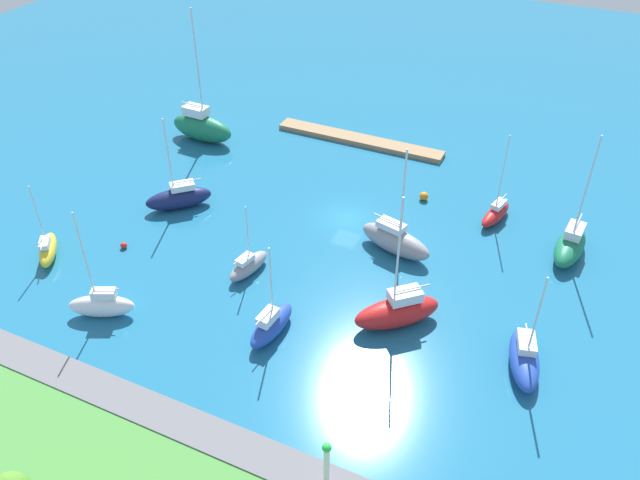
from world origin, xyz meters
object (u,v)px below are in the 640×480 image
at_px(sailboat_white_center_basin, 102,305).
at_px(mooring_buoy_orange, 424,196).
at_px(sailboat_blue_by_breakwater, 524,357).
at_px(sailboat_green_lone_north, 570,245).
at_px(sailboat_navy_mid_basin, 179,198).
at_px(sailboat_blue_outer_mooring, 271,324).
at_px(sailboat_green_far_south, 202,127).
at_px(sailboat_gray_west_end, 395,240).
at_px(harbor_beacon, 327,461).
at_px(sailboat_red_lone_south, 398,311).
at_px(mooring_buoy_red, 124,245).
at_px(sailboat_yellow_along_channel, 48,249).
at_px(sailboat_gray_far_north, 248,265).
at_px(sailboat_red_off_beacon, 496,213).
at_px(pier_dock, 359,140).

xyz_separation_m(sailboat_white_center_basin, mooring_buoy_orange, (-18.07, -27.13, -0.68)).
xyz_separation_m(sailboat_blue_by_breakwater, sailboat_green_lone_north, (-1.12, -15.28, 0.15)).
bearing_deg(sailboat_navy_mid_basin, sailboat_blue_outer_mooring, 101.13).
xyz_separation_m(sailboat_green_far_south, sailboat_gray_west_end, (-27.63, 10.71, -0.45)).
relative_size(harbor_beacon, sailboat_red_lone_south, 0.31).
bearing_deg(mooring_buoy_red, sailboat_navy_mid_basin, -95.67).
bearing_deg(sailboat_gray_west_end, sailboat_red_lone_south, -54.73).
bearing_deg(sailboat_yellow_along_channel, sailboat_gray_far_north, -108.06).
xyz_separation_m(sailboat_gray_far_north, sailboat_red_off_beacon, (-17.59, -16.98, 0.02)).
height_order(sailboat_gray_west_end, sailboat_red_off_beacon, sailboat_gray_west_end).
bearing_deg(sailboat_green_far_south, sailboat_yellow_along_channel, -88.09).
xyz_separation_m(sailboat_red_lone_south, sailboat_green_lone_north, (-11.04, -14.85, -0.18)).
height_order(sailboat_blue_by_breakwater, sailboat_navy_mid_basin, sailboat_navy_mid_basin).
height_order(sailboat_green_lone_north, sailboat_gray_far_north, sailboat_green_lone_north).
height_order(sailboat_yellow_along_channel, sailboat_green_lone_north, sailboat_green_lone_north).
bearing_deg(sailboat_red_off_beacon, sailboat_white_center_basin, -29.90).
relative_size(pier_dock, sailboat_gray_far_north, 2.97).
height_order(sailboat_gray_west_end, sailboat_blue_by_breakwater, sailboat_gray_west_end).
bearing_deg(sailboat_green_far_south, sailboat_red_lone_south, -30.08).
bearing_deg(sailboat_yellow_along_channel, sailboat_blue_by_breakwater, -119.69).
relative_size(sailboat_gray_west_end, sailboat_blue_outer_mooring, 1.29).
distance_m(sailboat_green_far_south, sailboat_white_center_basin, 30.03).
bearing_deg(sailboat_green_far_south, sailboat_green_lone_north, -4.19).
bearing_deg(sailboat_red_lone_south, mooring_buoy_orange, -121.83).
xyz_separation_m(pier_dock, sailboat_green_far_south, (16.84, 7.28, 1.45)).
distance_m(pier_dock, sailboat_red_off_beacon, 20.19).
height_order(sailboat_white_center_basin, sailboat_red_off_beacon, sailboat_white_center_basin).
distance_m(sailboat_red_lone_south, sailboat_blue_by_breakwater, 9.93).
xyz_separation_m(sailboat_red_lone_south, sailboat_blue_by_breakwater, (-9.91, 0.43, -0.33)).
distance_m(sailboat_green_far_south, sailboat_navy_mid_basin, 14.24).
height_order(sailboat_green_far_south, sailboat_green_lone_north, sailboat_green_far_south).
bearing_deg(sailboat_red_off_beacon, sailboat_blue_outer_mooring, -14.45).
height_order(pier_dock, sailboat_blue_outer_mooring, sailboat_blue_outer_mooring).
relative_size(harbor_beacon, sailboat_green_far_south, 0.24).
relative_size(sailboat_navy_mid_basin, sailboat_gray_far_north, 1.44).
xyz_separation_m(sailboat_green_far_south, sailboat_green_lone_north, (-41.98, 4.59, -0.58)).
bearing_deg(mooring_buoy_red, pier_dock, -112.82).
relative_size(sailboat_red_off_beacon, mooring_buoy_orange, 10.55).
height_order(harbor_beacon, sailboat_gray_west_end, sailboat_gray_west_end).
height_order(sailboat_red_off_beacon, mooring_buoy_red, sailboat_red_off_beacon).
relative_size(sailboat_green_far_south, sailboat_navy_mid_basin, 1.58).
bearing_deg(sailboat_blue_outer_mooring, mooring_buoy_red, 81.49).
height_order(sailboat_red_lone_south, sailboat_navy_mid_basin, sailboat_red_lone_south).
bearing_deg(mooring_buoy_red, sailboat_green_far_south, -76.28).
relative_size(sailboat_gray_west_end, mooring_buoy_red, 17.57).
distance_m(sailboat_gray_west_end, sailboat_yellow_along_channel, 31.01).
distance_m(sailboat_red_lone_south, sailboat_blue_outer_mooring, 9.89).
bearing_deg(sailboat_red_off_beacon, sailboat_green_far_south, -79.40).
height_order(harbor_beacon, sailboat_gray_far_north, sailboat_gray_far_north).
relative_size(sailboat_green_far_south, sailboat_gray_west_end, 1.45).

